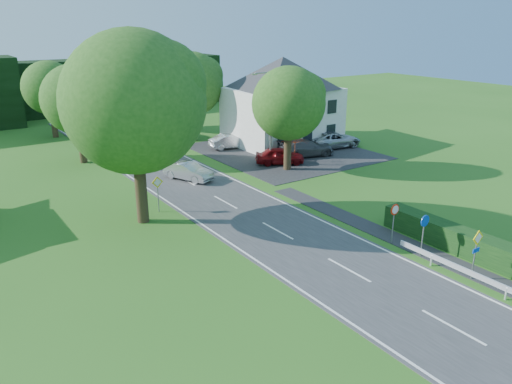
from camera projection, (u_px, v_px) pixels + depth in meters
road at (258, 220)px, 31.33m from camera, size 7.00×80.00×0.04m
parking_pad at (284, 151)px, 47.89m from camera, size 14.00×16.00×0.04m
line_edge_left at (213, 232)px, 29.59m from camera, size 0.12×80.00×0.01m
line_edge_right at (299, 210)px, 33.06m from camera, size 0.12×80.00×0.01m
line_centre at (258, 220)px, 31.32m from camera, size 0.12×80.00×0.01m
tree_main at (136, 130)px, 29.36m from camera, size 9.40×9.40×11.64m
tree_left_far at (79, 114)px, 42.87m from camera, size 7.00×7.00×8.58m
tree_right_far at (192, 97)px, 50.76m from camera, size 7.40×7.40×9.09m
tree_left_back at (51, 100)px, 52.58m from camera, size 6.60×6.60×8.07m
tree_right_back at (152, 96)px, 56.71m from camera, size 6.20×6.20×7.56m
tree_right_mid at (288, 119)px, 40.73m from camera, size 7.00×7.00×8.58m
treeline_right at (120, 84)px, 70.35m from camera, size 30.00×5.00×7.00m
house_white at (282, 100)px, 49.87m from camera, size 10.60×8.40×8.60m
streetlight at (270, 114)px, 42.00m from camera, size 2.03×0.18×8.00m
sign_priority_right at (477, 246)px, 23.68m from camera, size 0.78×0.09×2.59m
sign_roundabout at (424, 228)px, 26.06m from camera, size 0.64×0.08×2.37m
sign_speed_limit at (394, 214)px, 27.58m from camera, size 0.64×0.11×2.37m
sign_priority_left at (158, 187)px, 32.26m from camera, size 0.78×0.09×2.44m
moving_car at (188, 171)px, 39.14m from camera, size 2.99×4.39×1.37m
motorcycle at (187, 165)px, 41.37m from camera, size 1.10×2.26×1.14m
parked_car_red at (280, 156)px, 43.44m from camera, size 4.54×3.53×1.45m
parked_car_silver_a at (230, 141)px, 48.85m from camera, size 4.31×1.98×1.37m
parked_car_grey at (305, 148)px, 45.97m from camera, size 5.72×3.45×1.55m
parked_car_silver_b at (334, 140)px, 49.13m from camera, size 5.86×3.29×1.55m
parasol at (295, 150)px, 44.01m from camera, size 2.79×2.83×2.20m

